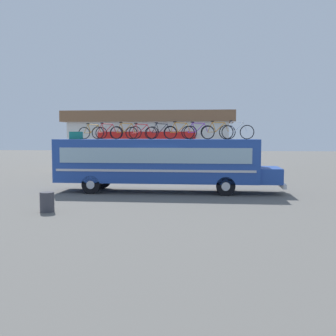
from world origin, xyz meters
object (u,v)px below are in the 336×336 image
at_px(luggage_bag_1, 76,135).
at_px(trash_bin, 47,202).
at_px(bus, 161,161).
at_px(rooftop_bicycle_3, 126,132).
at_px(rooftop_bicycle_2, 107,132).
at_px(rooftop_bicycle_4, 141,132).
at_px(rooftop_bicycle_7, 198,132).
at_px(rooftop_bicycle_1, 93,132).
at_px(rooftop_bicycle_6, 180,132).
at_px(rooftop_bicycle_8, 218,132).
at_px(rooftop_bicycle_9, 237,131).
at_px(rooftop_bicycle_5, 161,132).

xyz_separation_m(luggage_bag_1, trash_bin, (0.81, -6.11, -2.63)).
bearing_deg(bus, rooftop_bicycle_3, 177.01).
height_order(luggage_bag_1, rooftop_bicycle_2, rooftop_bicycle_2).
xyz_separation_m(rooftop_bicycle_4, rooftop_bicycle_7, (2.95, 0.38, 0.02)).
relative_size(luggage_bag_1, rooftop_bicycle_3, 0.35).
xyz_separation_m(rooftop_bicycle_2, rooftop_bicycle_3, (0.97, 0.30, 0.01)).
relative_size(rooftop_bicycle_2, rooftop_bicycle_3, 0.97).
bearing_deg(luggage_bag_1, rooftop_bicycle_1, 38.49).
bearing_deg(rooftop_bicycle_6, rooftop_bicycle_8, 4.36).
distance_m(luggage_bag_1, rooftop_bicycle_7, 6.53).
relative_size(rooftop_bicycle_1, rooftop_bicycle_6, 0.93).
height_order(rooftop_bicycle_3, rooftop_bicycle_9, rooftop_bicycle_9).
bearing_deg(rooftop_bicycle_7, rooftop_bicycle_2, -178.00).
distance_m(rooftop_bicycle_1, rooftop_bicycle_8, 6.85).
distance_m(bus, rooftop_bicycle_2, 3.26).
height_order(rooftop_bicycle_3, rooftop_bicycle_8, rooftop_bicycle_8).
bearing_deg(bus, luggage_bag_1, -177.65).
xyz_separation_m(bus, rooftop_bicycle_4, (-0.98, -0.41, 1.54)).
bearing_deg(rooftop_bicycle_9, rooftop_bicycle_6, 177.14).
height_order(rooftop_bicycle_1, rooftop_bicycle_8, rooftop_bicycle_8).
distance_m(bus, trash_bin, 7.43).
bearing_deg(bus, rooftop_bicycle_9, -6.03).
xyz_separation_m(luggage_bag_1, rooftop_bicycle_9, (8.51, -0.23, 0.20)).
relative_size(rooftop_bicycle_4, rooftop_bicycle_9, 0.93).
relative_size(rooftop_bicycle_4, rooftop_bicycle_5, 1.00).
relative_size(rooftop_bicycle_1, rooftop_bicycle_7, 0.93).
height_order(rooftop_bicycle_4, rooftop_bicycle_7, rooftop_bicycle_7).
height_order(luggage_bag_1, rooftop_bicycle_6, rooftop_bicycle_6).
relative_size(rooftop_bicycle_3, rooftop_bicycle_8, 0.94).
relative_size(luggage_bag_1, rooftop_bicycle_6, 0.34).
xyz_separation_m(bus, rooftop_bicycle_9, (3.95, -0.42, 1.58)).
bearing_deg(rooftop_bicycle_8, rooftop_bicycle_6, -175.64).
xyz_separation_m(rooftop_bicycle_6, rooftop_bicycle_7, (0.91, 0.24, -0.00)).
bearing_deg(bus, trash_bin, -120.76).
distance_m(luggage_bag_1, rooftop_bicycle_6, 5.62).
bearing_deg(rooftop_bicycle_9, trash_bin, -142.63).
relative_size(bus, rooftop_bicycle_5, 7.13).
bearing_deg(rooftop_bicycle_5, rooftop_bicycle_4, -140.63).
relative_size(luggage_bag_1, rooftop_bicycle_5, 0.36).
xyz_separation_m(luggage_bag_1, rooftop_bicycle_6, (5.62, -0.08, 0.19)).
distance_m(bus, rooftop_bicycle_4, 1.87).
bearing_deg(rooftop_bicycle_5, trash_bin, -119.20).
relative_size(bus, rooftop_bicycle_1, 7.34).
distance_m(bus, rooftop_bicycle_5, 1.60).
relative_size(rooftop_bicycle_4, trash_bin, 2.12).
height_order(rooftop_bicycle_9, trash_bin, rooftop_bicycle_9).
bearing_deg(rooftop_bicycle_6, rooftop_bicycle_9, -2.86).
distance_m(bus, rooftop_bicycle_9, 4.27).
bearing_deg(rooftop_bicycle_4, bus, 22.71).
bearing_deg(trash_bin, luggage_bag_1, 97.57).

